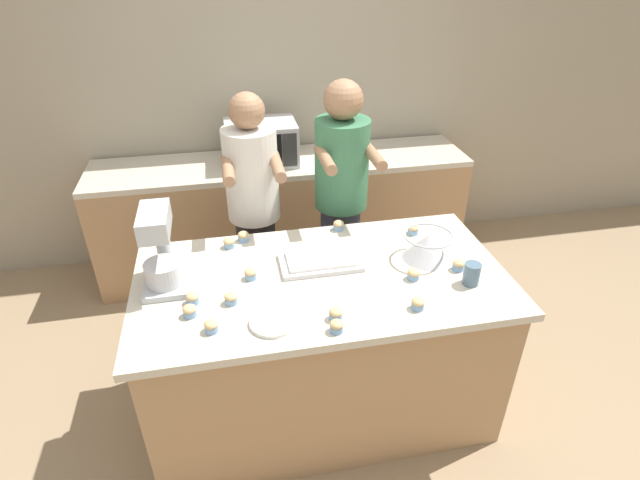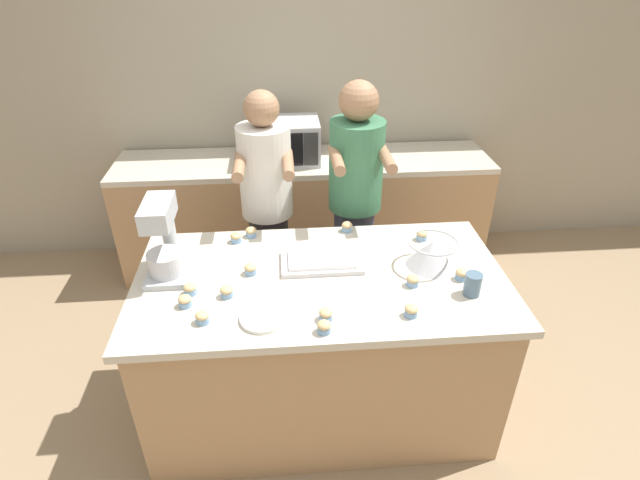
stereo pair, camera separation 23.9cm
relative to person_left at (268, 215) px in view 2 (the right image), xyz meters
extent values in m
plane|color=#937A5B|center=(0.27, -0.74, -0.86)|extent=(16.00, 16.00, 0.00)
cube|color=gray|center=(0.27, 1.12, 0.49)|extent=(10.00, 0.06, 2.70)
cube|color=#A87F56|center=(0.27, -0.74, -0.43)|extent=(1.75, 0.90, 0.86)
cube|color=beige|center=(0.27, -0.74, 0.02)|extent=(1.82, 0.96, 0.04)
cube|color=#A87F56|center=(0.27, 0.77, -0.43)|extent=(2.80, 0.60, 0.86)
cube|color=beige|center=(0.27, 0.77, 0.02)|extent=(2.80, 0.60, 0.04)
cylinder|color=#232328|center=(0.00, 0.00, -0.42)|extent=(0.24, 0.24, 0.87)
cylinder|color=silver|center=(0.00, 0.00, 0.29)|extent=(0.31, 0.31, 0.55)
sphere|color=#936B4C|center=(0.00, 0.00, 0.66)|extent=(0.20, 0.20, 0.20)
cylinder|color=#936B4C|center=(-0.13, -0.17, 0.40)|extent=(0.06, 0.34, 0.06)
cylinder|color=#936B4C|center=(0.13, -0.17, 0.40)|extent=(0.06, 0.34, 0.06)
cylinder|color=#33384C|center=(0.54, 0.00, -0.41)|extent=(0.25, 0.25, 0.89)
cylinder|color=#38704C|center=(0.54, 0.00, 0.31)|extent=(0.32, 0.32, 0.54)
sphere|color=#936B4C|center=(0.54, 0.00, 0.69)|extent=(0.23, 0.23, 0.23)
cylinder|color=#936B4C|center=(0.40, -0.17, 0.42)|extent=(0.06, 0.34, 0.06)
cylinder|color=#936B4C|center=(0.68, -0.17, 0.42)|extent=(0.06, 0.34, 0.06)
cube|color=#B2B7BC|center=(-0.48, -0.64, 0.06)|extent=(0.20, 0.30, 0.03)
cylinder|color=#B2B7BC|center=(-0.48, -0.53, 0.20)|extent=(0.07, 0.07, 0.27)
cube|color=#B2B7BC|center=(-0.48, -0.66, 0.39)|extent=(0.13, 0.26, 0.10)
cylinder|color=#BCBCC1|center=(-0.48, -0.68, 0.13)|extent=(0.17, 0.17, 0.11)
cone|color=#BCBCC1|center=(0.83, -0.68, 0.11)|extent=(0.25, 0.25, 0.14)
torus|color=#BCBCC1|center=(0.83, -0.68, 0.18)|extent=(0.25, 0.25, 0.01)
cube|color=silver|center=(0.28, -0.63, 0.05)|extent=(0.41, 0.23, 0.02)
cube|color=white|center=(0.28, -0.63, 0.07)|extent=(0.34, 0.19, 0.02)
cube|color=#B7B7BC|center=(0.13, 0.77, 0.19)|extent=(0.50, 0.37, 0.30)
cube|color=black|center=(0.08, 0.58, 0.19)|extent=(0.34, 0.01, 0.24)
cube|color=#2D2D2D|center=(0.31, 0.58, 0.19)|extent=(0.10, 0.01, 0.24)
cylinder|color=slate|center=(0.95, -0.94, 0.10)|extent=(0.08, 0.08, 0.11)
cylinder|color=white|center=(-0.01, -1.04, 0.05)|extent=(0.20, 0.20, 0.02)
cylinder|color=#759EC6|center=(0.45, -0.31, 0.06)|extent=(0.06, 0.06, 0.03)
ellipsoid|color=tan|center=(0.45, -0.31, 0.08)|extent=(0.06, 0.06, 0.04)
cylinder|color=#759EC6|center=(-0.17, -0.37, 0.06)|extent=(0.06, 0.06, 0.03)
ellipsoid|color=tan|center=(-0.17, -0.37, 0.08)|extent=(0.06, 0.06, 0.04)
cylinder|color=#759EC6|center=(0.64, -1.07, 0.06)|extent=(0.06, 0.06, 0.03)
ellipsoid|color=tan|center=(0.64, -1.07, 0.08)|extent=(0.06, 0.06, 0.04)
cylinder|color=#759EC6|center=(-0.18, -0.86, 0.06)|extent=(0.06, 0.06, 0.03)
ellipsoid|color=tan|center=(-0.18, -0.86, 0.08)|extent=(0.06, 0.06, 0.04)
cylinder|color=#759EC6|center=(-0.35, -0.83, 0.06)|extent=(0.06, 0.06, 0.03)
ellipsoid|color=tan|center=(-0.35, -0.83, 0.08)|extent=(0.06, 0.06, 0.04)
cylinder|color=#759EC6|center=(-0.09, -0.32, 0.06)|extent=(0.06, 0.06, 0.03)
ellipsoid|color=tan|center=(-0.09, -0.32, 0.08)|extent=(0.06, 0.06, 0.04)
cylinder|color=#759EC6|center=(0.26, -1.06, 0.06)|extent=(0.06, 0.06, 0.03)
ellipsoid|color=tan|center=(0.26, -1.06, 0.08)|extent=(0.06, 0.06, 0.04)
cylinder|color=#759EC6|center=(0.25, -1.14, 0.06)|extent=(0.06, 0.06, 0.03)
ellipsoid|color=tan|center=(0.25, -1.14, 0.08)|extent=(0.06, 0.06, 0.04)
cylinder|color=#759EC6|center=(0.70, -0.85, 0.06)|extent=(0.06, 0.06, 0.03)
ellipsoid|color=tan|center=(0.70, -0.85, 0.08)|extent=(0.06, 0.06, 0.04)
cylinder|color=#759EC6|center=(0.94, -0.82, 0.06)|extent=(0.06, 0.06, 0.03)
ellipsoid|color=tan|center=(0.94, -0.82, 0.08)|extent=(0.06, 0.06, 0.04)
cylinder|color=#759EC6|center=(0.85, -0.43, 0.06)|extent=(0.06, 0.06, 0.03)
ellipsoid|color=tan|center=(0.85, -0.43, 0.08)|extent=(0.06, 0.06, 0.04)
cylinder|color=#759EC6|center=(-0.36, -0.92, 0.06)|extent=(0.06, 0.06, 0.03)
ellipsoid|color=tan|center=(-0.36, -0.92, 0.08)|extent=(0.06, 0.06, 0.04)
cylinder|color=#759EC6|center=(-0.08, -0.69, 0.06)|extent=(0.06, 0.06, 0.03)
ellipsoid|color=tan|center=(-0.08, -0.69, 0.08)|extent=(0.06, 0.06, 0.04)
cylinder|color=#759EC6|center=(-0.27, -1.04, 0.06)|extent=(0.06, 0.06, 0.03)
ellipsoid|color=tan|center=(-0.27, -1.04, 0.08)|extent=(0.06, 0.06, 0.04)
camera|label=1|loc=(-0.14, -2.69, 1.46)|focal=28.00mm
camera|label=2|loc=(0.10, -2.73, 1.46)|focal=28.00mm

